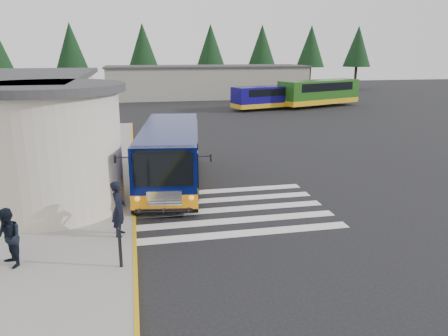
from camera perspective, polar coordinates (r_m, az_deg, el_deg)
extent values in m
plane|color=black|center=(18.26, 1.16, -4.50)|extent=(140.00, 140.00, 0.00)
cube|color=gray|center=(22.22, -24.64, -2.11)|extent=(10.00, 34.00, 0.15)
cube|color=gold|center=(21.62, -11.78, -1.46)|extent=(0.12, 34.00, 0.16)
cylinder|color=beige|center=(17.93, -21.56, 2.05)|extent=(5.20, 5.20, 4.50)
cylinder|color=#38383A|center=(17.59, -22.32, 9.68)|extent=(5.80, 5.80, 0.30)
cube|color=black|center=(22.45, -18.17, 1.80)|extent=(0.08, 1.20, 2.20)
cube|color=#38383A|center=(22.15, -17.20, 5.14)|extent=(1.20, 1.80, 0.12)
cube|color=silver|center=(15.25, 2.02, -8.55)|extent=(8.00, 0.55, 0.01)
cube|color=silver|center=(16.33, 1.01, -6.90)|extent=(8.00, 0.55, 0.01)
cube|color=silver|center=(17.42, 0.14, -5.46)|extent=(8.00, 0.55, 0.01)
cube|color=silver|center=(18.53, -0.63, -4.18)|extent=(8.00, 0.55, 0.01)
cube|color=silver|center=(19.64, -1.31, -3.05)|extent=(8.00, 0.55, 0.01)
cube|color=gray|center=(59.73, -2.28, 11.12)|extent=(26.00, 8.00, 4.00)
cube|color=#38383A|center=(59.62, -2.30, 13.13)|extent=(26.40, 8.40, 0.20)
cylinder|color=black|center=(67.39, -19.01, 10.61)|extent=(0.44, 0.44, 3.60)
cone|color=black|center=(67.26, -19.39, 14.85)|extent=(4.40, 4.40, 6.40)
cylinder|color=black|center=(66.93, -10.35, 11.15)|extent=(0.44, 0.44, 3.60)
cone|color=black|center=(66.79, -10.55, 15.43)|extent=(4.40, 4.40, 6.40)
cylinder|color=black|center=(67.95, -1.72, 11.43)|extent=(0.44, 0.44, 3.60)
cone|color=black|center=(67.81, -1.76, 15.65)|extent=(4.40, 4.40, 6.40)
cylinder|color=black|center=(69.79, 4.89, 11.48)|extent=(0.44, 0.44, 3.60)
cone|color=black|center=(69.66, 4.98, 15.59)|extent=(4.40, 4.40, 6.40)
cylinder|color=black|center=(72.47, 11.09, 11.40)|extent=(0.44, 0.44, 3.60)
cone|color=black|center=(72.35, 11.29, 15.35)|extent=(4.40, 4.40, 6.40)
cylinder|color=black|center=(75.91, 16.78, 11.20)|extent=(0.44, 0.44, 3.60)
cone|color=black|center=(75.79, 17.07, 14.97)|extent=(4.40, 4.40, 6.40)
cube|color=#060F4C|center=(20.41, -7.03, 2.08)|extent=(3.72, 9.20, 2.33)
cube|color=orange|center=(20.63, -6.95, -0.33)|extent=(3.75, 9.23, 0.56)
cube|color=black|center=(20.72, -6.92, -1.20)|extent=(3.74, 9.22, 0.22)
cube|color=black|center=(15.98, -7.95, -0.24)|extent=(2.17, 0.37, 1.24)
cube|color=silver|center=(16.29, -7.81, -3.95)|extent=(1.29, 0.24, 0.55)
cube|color=black|center=(21.20, -10.37, 3.74)|extent=(0.96, 6.50, 0.89)
cube|color=black|center=(21.06, -3.52, 3.88)|extent=(0.96, 6.50, 0.89)
cylinder|color=black|center=(17.95, -10.93, -3.52)|extent=(0.43, 0.99, 0.95)
cylinder|color=black|center=(17.80, -3.92, -3.43)|extent=(0.43, 0.99, 0.95)
cylinder|color=black|center=(23.26, -9.29, 0.84)|extent=(0.43, 0.99, 0.95)
cylinder|color=black|center=(23.14, -3.90, 0.94)|extent=(0.43, 0.99, 0.95)
cube|color=black|center=(16.27, -14.07, 1.17)|extent=(0.07, 0.18, 0.30)
cube|color=black|center=(16.00, -1.74, 1.40)|extent=(0.07, 0.18, 0.30)
imported|color=black|center=(14.85, -13.60, -5.18)|extent=(0.58, 0.76, 1.87)
imported|color=black|center=(13.84, -26.38, -8.21)|extent=(1.00, 1.06, 1.73)
cylinder|color=black|center=(12.86, -13.41, -10.10)|extent=(0.10, 0.10, 1.17)
cube|color=#0F0861|center=(47.49, 5.92, 9.32)|extent=(8.51, 4.47, 2.10)
cube|color=gold|center=(47.58, 5.89, 8.30)|extent=(8.54, 4.50, 0.46)
cube|color=black|center=(47.44, 5.93, 9.92)|extent=(6.77, 4.00, 0.73)
cube|color=#1E4E14|center=(50.61, 12.30, 9.73)|extent=(10.16, 6.03, 2.51)
cube|color=gold|center=(50.71, 12.24, 8.59)|extent=(10.20, 6.08, 0.55)
cube|color=black|center=(50.56, 12.34, 10.41)|extent=(8.14, 5.31, 0.87)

